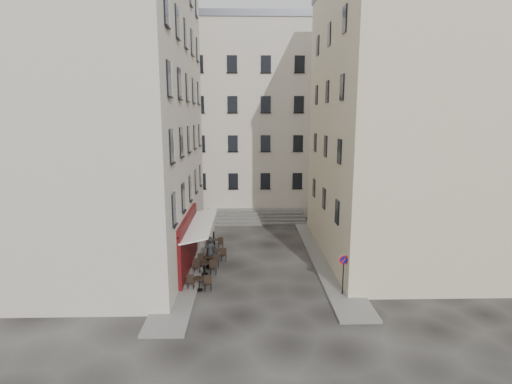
{
  "coord_description": "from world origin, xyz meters",
  "views": [
    {
      "loc": [
        -0.79,
        -22.82,
        9.44
      ],
      "look_at": [
        -0.13,
        4.0,
        4.35
      ],
      "focal_mm": 28.0,
      "sensor_mm": 36.0,
      "label": 1
    }
  ],
  "objects_px": {
    "bistro_table_a": "(199,282)",
    "pedestrian": "(210,252)",
    "no_parking_sign": "(343,267)",
    "bistro_table_b": "(205,267)"
  },
  "relations": [
    {
      "from": "bistro_table_b",
      "to": "pedestrian",
      "type": "xyz_separation_m",
      "value": [
        0.19,
        1.37,
        0.47
      ]
    },
    {
      "from": "bistro_table_a",
      "to": "no_parking_sign",
      "type": "bearing_deg",
      "value": -6.84
    },
    {
      "from": "bistro_table_a",
      "to": "bistro_table_b",
      "type": "height_order",
      "value": "bistro_table_b"
    },
    {
      "from": "bistro_table_a",
      "to": "pedestrian",
      "type": "distance_m",
      "value": 3.69
    },
    {
      "from": "no_parking_sign",
      "to": "pedestrian",
      "type": "relative_size",
      "value": 1.19
    },
    {
      "from": "bistro_table_a",
      "to": "bistro_table_b",
      "type": "relative_size",
      "value": 0.96
    },
    {
      "from": "bistro_table_b",
      "to": "pedestrian",
      "type": "relative_size",
      "value": 0.72
    },
    {
      "from": "no_parking_sign",
      "to": "bistro_table_b",
      "type": "relative_size",
      "value": 1.65
    },
    {
      "from": "bistro_table_b",
      "to": "bistro_table_a",
      "type": "bearing_deg",
      "value": -92.09
    },
    {
      "from": "bistro_table_a",
      "to": "pedestrian",
      "type": "xyz_separation_m",
      "value": [
        0.27,
        3.64,
        0.49
      ]
    }
  ]
}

